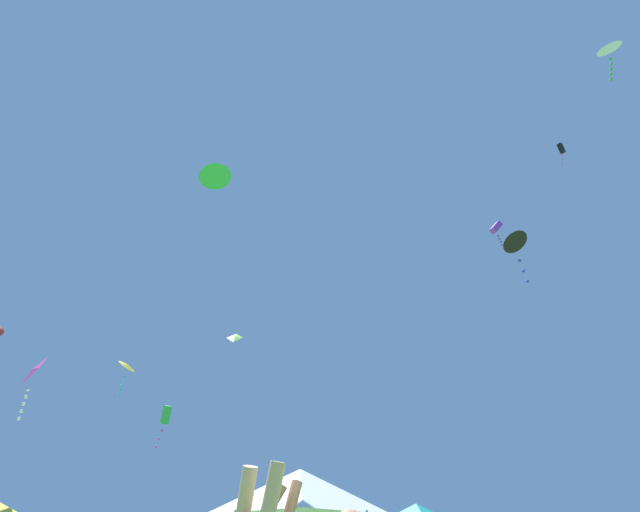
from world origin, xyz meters
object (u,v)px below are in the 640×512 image
(canopy_tent_white, at_px, (300,491))
(kite_lime_diamond, at_px, (235,337))
(kite_green_box, at_px, (166,416))
(kite_magenta_diamond, at_px, (31,374))
(kite_yellow_delta, at_px, (127,367))
(kite_purple_box, at_px, (496,228))
(kite_black_box, at_px, (561,149))
(kite_black_delta, at_px, (515,242))
(kite_white_delta, at_px, (609,49))
(kite_green_delta, at_px, (215,176))

(canopy_tent_white, relative_size, kite_lime_diamond, 4.93)
(canopy_tent_white, xyz_separation_m, kite_lime_diamond, (-2.76, 9.77, 7.23))
(kite_green_box, height_order, kite_magenta_diamond, kite_magenta_diamond)
(kite_yellow_delta, xyz_separation_m, kite_purple_box, (15.09, -0.75, 6.28))
(kite_yellow_delta, distance_m, kite_purple_box, 16.37)
(kite_yellow_delta, xyz_separation_m, kite_black_box, (24.35, 7.55, 17.98))
(canopy_tent_white, xyz_separation_m, kite_yellow_delta, (-6.49, 7.11, 4.98))
(kite_lime_diamond, distance_m, kite_purple_box, 12.54)
(kite_black_delta, bearing_deg, kite_black_box, 27.06)
(kite_lime_diamond, height_order, kite_green_box, kite_lime_diamond)
(kite_yellow_delta, xyz_separation_m, kite_white_delta, (23.94, 0.07, 19.10))
(kite_black_delta, bearing_deg, kite_green_delta, -149.02)
(kite_lime_diamond, distance_m, kite_green_box, 4.36)
(kite_magenta_diamond, bearing_deg, kite_green_box, 55.67)
(kite_green_box, relative_size, kite_black_delta, 0.60)
(canopy_tent_white, xyz_separation_m, kite_green_box, (-5.32, 9.64, 3.71))
(kite_yellow_delta, relative_size, kite_magenta_diamond, 0.74)
(kite_green_delta, height_order, kite_black_delta, kite_black_delta)
(canopy_tent_white, relative_size, kite_green_delta, 2.00)
(kite_green_box, relative_size, kite_black_box, 1.04)
(kite_green_box, bearing_deg, kite_black_box, 12.22)
(kite_lime_diamond, relative_size, kite_magenta_diamond, 0.33)
(kite_magenta_diamond, height_order, kite_black_delta, kite_black_delta)
(kite_green_delta, relative_size, kite_green_box, 0.93)
(canopy_tent_white, distance_m, kite_black_delta, 21.47)
(kite_yellow_delta, relative_size, kite_black_box, 0.89)
(canopy_tent_white, bearing_deg, kite_magenta_diamond, 152.59)
(kite_green_box, height_order, kite_purple_box, kite_purple_box)
(kite_green_delta, bearing_deg, kite_lime_diamond, 86.57)
(kite_green_box, bearing_deg, kite_lime_diamond, 2.72)
(kite_yellow_delta, bearing_deg, kite_green_delta, -54.08)
(kite_magenta_diamond, bearing_deg, kite_green_delta, -19.62)
(canopy_tent_white, bearing_deg, kite_black_box, 39.38)
(kite_white_delta, relative_size, kite_purple_box, 1.71)
(kite_green_delta, distance_m, kite_black_delta, 17.76)
(kite_lime_diamond, relative_size, kite_black_delta, 0.23)
(kite_black_box, bearing_deg, kite_lime_diamond, -166.64)
(kite_black_delta, bearing_deg, kite_yellow_delta, -166.28)
(kite_green_delta, bearing_deg, kite_black_box, 29.89)
(kite_black_box, xyz_separation_m, kite_black_delta, (-6.03, -3.08, -9.30))
(kite_white_delta, bearing_deg, canopy_tent_white, -157.64)
(kite_black_box, relative_size, kite_purple_box, 1.09)
(kite_purple_box, bearing_deg, kite_magenta_diamond, -174.11)
(kite_black_delta, bearing_deg, kite_lime_diamond, -172.89)
(kite_yellow_delta, bearing_deg, kite_green_box, 65.34)
(kite_magenta_diamond, bearing_deg, kite_black_box, 20.76)
(kite_lime_diamond, height_order, kite_white_delta, kite_white_delta)
(kite_green_delta, xyz_separation_m, kite_purple_box, (11.80, 3.79, 0.50))
(kite_green_delta, distance_m, kite_magenta_diamond, 9.07)
(kite_black_delta, bearing_deg, kite_purple_box, -121.68)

